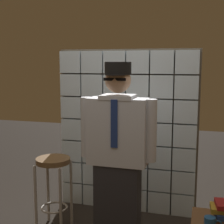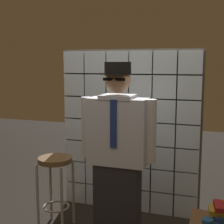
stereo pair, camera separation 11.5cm
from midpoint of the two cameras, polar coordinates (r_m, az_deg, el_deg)
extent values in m
cube|color=silver|center=(4.13, -5.27, -13.56)|extent=(0.25, 0.08, 0.25)
cube|color=silver|center=(4.04, -1.78, -14.04)|extent=(0.25, 0.08, 0.25)
cube|color=silver|center=(3.97, 1.86, -14.49)|extent=(0.25, 0.08, 0.25)
cube|color=silver|center=(3.91, 5.64, -14.89)|extent=(0.25, 0.08, 0.25)
cube|color=silver|center=(3.87, 9.54, -15.24)|extent=(0.25, 0.08, 0.25)
cube|color=silver|center=(3.84, 13.51, -15.53)|extent=(0.25, 0.08, 0.25)
cube|color=silver|center=(4.04, -5.32, -10.14)|extent=(0.25, 0.08, 0.25)
cube|color=silver|center=(3.95, -1.80, -10.56)|extent=(0.25, 0.08, 0.25)
cube|color=silver|center=(3.88, 1.88, -10.95)|extent=(0.25, 0.08, 0.25)
cube|color=silver|center=(3.82, 5.70, -11.31)|extent=(0.25, 0.08, 0.25)
cube|color=silver|center=(3.77, 9.64, -11.63)|extent=(0.25, 0.08, 0.25)
cube|color=silver|center=(3.75, 13.65, -11.90)|extent=(0.25, 0.08, 0.25)
cube|color=silver|center=(3.97, -5.37, -6.59)|extent=(0.25, 0.08, 0.25)
cube|color=silver|center=(3.87, -1.82, -6.93)|extent=(0.25, 0.08, 0.25)
cube|color=silver|center=(3.80, 1.90, -7.26)|extent=(0.25, 0.08, 0.25)
cube|color=silver|center=(3.74, 5.76, -7.56)|extent=(0.25, 0.08, 0.25)
cube|color=silver|center=(3.69, 9.74, -7.84)|extent=(0.25, 0.08, 0.25)
cube|color=silver|center=(3.67, 13.80, -8.09)|extent=(0.25, 0.08, 0.25)
cube|color=silver|center=(3.91, -5.42, -2.91)|extent=(0.25, 0.08, 0.25)
cube|color=silver|center=(3.81, -1.84, -3.16)|extent=(0.25, 0.08, 0.25)
cube|color=silver|center=(3.73, 1.92, -3.42)|extent=(0.25, 0.08, 0.25)
cube|color=silver|center=(3.67, 5.82, -3.66)|extent=(0.25, 0.08, 0.25)
cube|color=silver|center=(3.63, 9.84, -3.90)|extent=(0.25, 0.08, 0.25)
cube|color=silver|center=(3.60, 13.94, -4.12)|extent=(0.25, 0.08, 0.25)
cube|color=silver|center=(3.87, -5.48, 0.87)|extent=(0.25, 0.08, 0.25)
cube|color=silver|center=(3.77, -1.86, 0.70)|extent=(0.25, 0.08, 0.25)
cube|color=silver|center=(3.69, 1.94, 0.53)|extent=(0.25, 0.08, 0.25)
cube|color=silver|center=(3.63, 5.88, 0.35)|extent=(0.25, 0.08, 0.25)
cube|color=silver|center=(3.58, 9.95, 0.16)|extent=(0.25, 0.08, 0.25)
cube|color=silver|center=(3.55, 14.09, -0.03)|extent=(0.25, 0.08, 0.25)
cube|color=silver|center=(3.84, -5.53, 4.71)|extent=(0.25, 0.08, 0.25)
cube|color=silver|center=(3.74, -1.87, 4.65)|extent=(0.25, 0.08, 0.25)
cube|color=silver|center=(3.66, 1.96, 4.56)|extent=(0.25, 0.08, 0.25)
cube|color=silver|center=(3.60, 5.95, 4.45)|extent=(0.25, 0.08, 0.25)
cube|color=silver|center=(3.55, 10.06, 4.31)|extent=(0.25, 0.08, 0.25)
cube|color=silver|center=(3.53, 14.25, 4.15)|extent=(0.25, 0.08, 0.25)
cube|color=silver|center=(3.83, -5.59, 8.59)|extent=(0.25, 0.08, 0.25)
cube|color=silver|center=(3.73, -1.89, 8.63)|extent=(0.25, 0.08, 0.25)
cube|color=silver|center=(3.65, 1.98, 8.63)|extent=(0.25, 0.08, 0.25)
cube|color=silver|center=(3.59, 6.01, 8.59)|extent=(0.25, 0.08, 0.25)
cube|color=silver|center=(3.54, 10.17, 8.50)|extent=(0.25, 0.08, 0.25)
cube|color=silver|center=(3.52, 14.40, 8.37)|extent=(0.25, 0.08, 0.25)
cube|color=#5B5447|center=(3.75, 4.05, -3.38)|extent=(1.58, 0.02, 1.84)
cube|color=#28282D|center=(3.03, 2.08, -16.25)|extent=(0.39, 0.20, 0.81)
cube|color=silver|center=(2.82, 2.15, -3.38)|extent=(0.51, 0.22, 0.57)
cube|color=navy|center=(2.69, 1.47, -2.08)|extent=(0.06, 0.01, 0.40)
cube|color=silver|center=(2.77, 2.19, 2.62)|extent=(0.28, 0.23, 0.04)
sphere|color=tan|center=(2.76, 2.21, 5.55)|extent=(0.22, 0.22, 0.22)
ellipsoid|color=black|center=(2.71, 1.91, 4.69)|extent=(0.14, 0.08, 0.10)
cube|color=black|center=(2.66, 1.59, 5.68)|extent=(0.19, 0.01, 0.02)
cylinder|color=black|center=(2.68, 1.71, 6.45)|extent=(0.16, 0.16, 0.01)
cylinder|color=black|center=(2.75, 2.22, 7.59)|extent=(0.22, 0.22, 0.10)
cylinder|color=silver|center=(2.75, 7.84, -3.28)|extent=(0.10, 0.10, 0.53)
cylinder|color=silver|center=(2.90, -3.22, -2.57)|extent=(0.10, 0.10, 0.53)
cylinder|color=brown|center=(3.36, -8.87, -8.19)|extent=(0.34, 0.34, 0.05)
torus|color=#A59E93|center=(3.53, -8.67, -15.88)|extent=(0.27, 0.27, 0.02)
cylinder|color=#A59E93|center=(3.44, -11.79, -14.44)|extent=(0.03, 0.03, 0.69)
cylinder|color=#A59E93|center=(3.32, -7.67, -15.17)|extent=(0.03, 0.03, 0.69)
cylinder|color=#A59E93|center=(3.65, -9.66, -12.97)|extent=(0.03, 0.03, 0.69)
cylinder|color=#A59E93|center=(3.54, -5.76, -13.58)|extent=(0.03, 0.03, 0.69)
camera|label=1|loc=(0.06, -88.83, 0.18)|focal=52.82mm
camera|label=2|loc=(0.06, 91.17, -0.18)|focal=52.82mm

